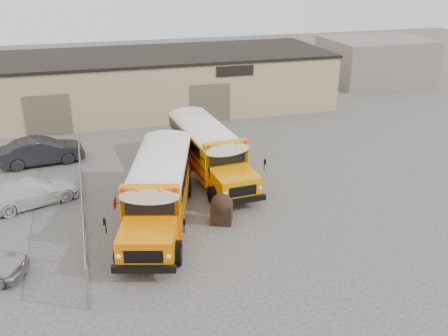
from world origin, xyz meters
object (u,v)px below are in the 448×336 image
object	(u,v)px
school_bus_left	(171,140)
school_bus_right	(180,117)
car_dark	(42,151)
tarp_bundle	(222,208)
car_white	(31,192)

from	to	relation	value
school_bus_left	school_bus_right	xyz separation A→B (m)	(1.46, 4.69, -0.06)
school_bus_right	car_dark	distance (m)	9.40
tarp_bundle	car_dark	bearing A→B (deg)	129.84
car_white	car_dark	bearing A→B (deg)	-23.77
tarp_bundle	car_dark	xyz separation A→B (m)	(-8.69, 10.41, 0.05)
school_bus_right	car_white	xyz separation A→B (m)	(-9.46, -7.68, -1.01)
school_bus_right	car_dark	bearing A→B (deg)	-168.15
car_white	car_dark	world-z (taller)	car_dark
school_bus_left	school_bus_right	distance (m)	4.92
school_bus_left	tarp_bundle	distance (m)	7.77
tarp_bundle	car_white	bearing A→B (deg)	152.64
car_dark	car_white	bearing A→B (deg)	169.59
tarp_bundle	car_dark	distance (m)	13.56
school_bus_right	car_dark	size ratio (longest dim) A/B	2.05
car_dark	school_bus_right	bearing A→B (deg)	-85.54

